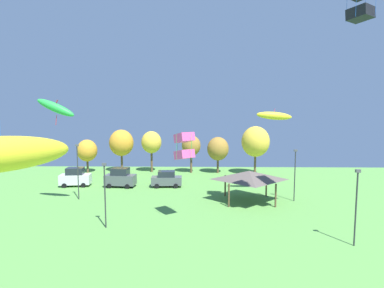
{
  "coord_description": "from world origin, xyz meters",
  "views": [
    {
      "loc": [
        -0.2,
        3.02,
        10.14
      ],
      "look_at": [
        -0.46,
        15.05,
        8.94
      ],
      "focal_mm": 28.0,
      "sensor_mm": 36.0,
      "label": 1
    }
  ],
  "objects_px": {
    "parked_car_leftmost": "(75,177)",
    "treeline_tree_5": "(255,142)",
    "kite_flying_5": "(361,2)",
    "treeline_tree_4": "(218,149)",
    "parked_car_third_from_left": "(167,179)",
    "treeline_tree_3": "(191,146)",
    "treeline_tree_1": "(121,143)",
    "kite_flying_6": "(184,146)",
    "light_post_1": "(78,169)",
    "parked_car_second_from_left": "(120,178)",
    "kite_flying_3": "(56,108)",
    "park_pavilion": "(249,175)",
    "light_post_2": "(295,172)",
    "kite_flying_1": "(274,116)",
    "light_post_0": "(356,203)",
    "light_post_3": "(105,191)",
    "treeline_tree_2": "(151,142)",
    "treeline_tree_0": "(87,151)"
  },
  "relations": [
    {
      "from": "kite_flying_6",
      "to": "light_post_1",
      "type": "height_order",
      "value": "kite_flying_6"
    },
    {
      "from": "kite_flying_3",
      "to": "kite_flying_6",
      "type": "relative_size",
      "value": 1.64
    },
    {
      "from": "light_post_0",
      "to": "light_post_3",
      "type": "bearing_deg",
      "value": 170.86
    },
    {
      "from": "treeline_tree_5",
      "to": "park_pavilion",
      "type": "bearing_deg",
      "value": -103.14
    },
    {
      "from": "kite_flying_6",
      "to": "treeline_tree_2",
      "type": "relative_size",
      "value": 0.36
    },
    {
      "from": "kite_flying_1",
      "to": "kite_flying_5",
      "type": "height_order",
      "value": "kite_flying_5"
    },
    {
      "from": "kite_flying_6",
      "to": "light_post_3",
      "type": "bearing_deg",
      "value": -169.21
    },
    {
      "from": "kite_flying_6",
      "to": "light_post_1",
      "type": "distance_m",
      "value": 15.39
    },
    {
      "from": "treeline_tree_3",
      "to": "parked_car_third_from_left",
      "type": "bearing_deg",
      "value": -107.18
    },
    {
      "from": "kite_flying_5",
      "to": "treeline_tree_4",
      "type": "bearing_deg",
      "value": 108.92
    },
    {
      "from": "treeline_tree_0",
      "to": "light_post_2",
      "type": "bearing_deg",
      "value": -28.4
    },
    {
      "from": "kite_flying_6",
      "to": "light_post_0",
      "type": "bearing_deg",
      "value": -19.04
    },
    {
      "from": "light_post_1",
      "to": "treeline_tree_5",
      "type": "distance_m",
      "value": 28.38
    },
    {
      "from": "park_pavilion",
      "to": "light_post_0",
      "type": "relative_size",
      "value": 1.1
    },
    {
      "from": "treeline_tree_1",
      "to": "treeline_tree_4",
      "type": "xyz_separation_m",
      "value": [
        16.89,
        -0.83,
        -0.91
      ]
    },
    {
      "from": "kite_flying_5",
      "to": "parked_car_leftmost",
      "type": "xyz_separation_m",
      "value": [
        -29.88,
        16.72,
        -17.45
      ]
    },
    {
      "from": "kite_flying_3",
      "to": "light_post_0",
      "type": "bearing_deg",
      "value": -17.8
    },
    {
      "from": "light_post_2",
      "to": "treeline_tree_3",
      "type": "distance_m",
      "value": 20.95
    },
    {
      "from": "parked_car_leftmost",
      "to": "parked_car_second_from_left",
      "type": "xyz_separation_m",
      "value": [
        6.45,
        -0.27,
        0.02
      ]
    },
    {
      "from": "parked_car_leftmost",
      "to": "treeline_tree_5",
      "type": "relative_size",
      "value": 0.53
    },
    {
      "from": "treeline_tree_1",
      "to": "treeline_tree_3",
      "type": "relative_size",
      "value": 1.14
    },
    {
      "from": "kite_flying_3",
      "to": "park_pavilion",
      "type": "xyz_separation_m",
      "value": [
        20.84,
        3.11,
        -7.73
      ]
    },
    {
      "from": "kite_flying_5",
      "to": "light_post_2",
      "type": "bearing_deg",
      "value": 97.46
    },
    {
      "from": "treeline_tree_5",
      "to": "treeline_tree_4",
      "type": "bearing_deg",
      "value": 168.63
    },
    {
      "from": "light_post_0",
      "to": "treeline_tree_4",
      "type": "height_order",
      "value": "treeline_tree_4"
    },
    {
      "from": "kite_flying_3",
      "to": "treeline_tree_3",
      "type": "xyz_separation_m",
      "value": [
        13.71,
        20.09,
        -6.12
      ]
    },
    {
      "from": "light_post_3",
      "to": "treeline_tree_3",
      "type": "height_order",
      "value": "treeline_tree_3"
    },
    {
      "from": "parked_car_leftmost",
      "to": "kite_flying_5",
      "type": "bearing_deg",
      "value": -35.75
    },
    {
      "from": "park_pavilion",
      "to": "treeline_tree_1",
      "type": "relative_size",
      "value": 0.89
    },
    {
      "from": "park_pavilion",
      "to": "treeline_tree_4",
      "type": "xyz_separation_m",
      "value": [
        -2.53,
        16.87,
        1.11
      ]
    },
    {
      "from": "kite_flying_5",
      "to": "parked_car_second_from_left",
      "type": "bearing_deg",
      "value": 144.94
    },
    {
      "from": "parked_car_leftmost",
      "to": "parked_car_third_from_left",
      "type": "bearing_deg",
      "value": -7.06
    },
    {
      "from": "kite_flying_3",
      "to": "kite_flying_5",
      "type": "relative_size",
      "value": 1.59
    },
    {
      "from": "kite_flying_3",
      "to": "light_post_0",
      "type": "xyz_separation_m",
      "value": [
        27.01,
        -8.67,
        -7.42
      ]
    },
    {
      "from": "kite_flying_6",
      "to": "treeline_tree_3",
      "type": "height_order",
      "value": "kite_flying_6"
    },
    {
      "from": "parked_car_third_from_left",
      "to": "treeline_tree_3",
      "type": "bearing_deg",
      "value": 69.91
    },
    {
      "from": "light_post_1",
      "to": "treeline_tree_1",
      "type": "bearing_deg",
      "value": 87.57
    },
    {
      "from": "kite_flying_1",
      "to": "treeline_tree_5",
      "type": "distance_m",
      "value": 14.04
    },
    {
      "from": "light_post_1",
      "to": "treeline_tree_3",
      "type": "relative_size",
      "value": 1.02
    },
    {
      "from": "parked_car_third_from_left",
      "to": "treeline_tree_5",
      "type": "xyz_separation_m",
      "value": [
        13.97,
        8.97,
        4.45
      ]
    },
    {
      "from": "kite_flying_6",
      "to": "treeline_tree_4",
      "type": "xyz_separation_m",
      "value": [
        4.65,
        24.05,
        -3.05
      ]
    },
    {
      "from": "parked_car_third_from_left",
      "to": "light_post_1",
      "type": "bearing_deg",
      "value": -150.02
    },
    {
      "from": "treeline_tree_1",
      "to": "light_post_3",
      "type": "bearing_deg",
      "value": -78.68
    },
    {
      "from": "light_post_2",
      "to": "treeline_tree_4",
      "type": "distance_m",
      "value": 18.46
    },
    {
      "from": "kite_flying_5",
      "to": "kite_flying_6",
      "type": "xyz_separation_m",
      "value": [
        -13.84,
        2.76,
        -11.49
      ]
    },
    {
      "from": "kite_flying_6",
      "to": "parked_car_third_from_left",
      "type": "relative_size",
      "value": 0.61
    },
    {
      "from": "treeline_tree_3",
      "to": "light_post_3",
      "type": "bearing_deg",
      "value": -105.45
    },
    {
      "from": "kite_flying_1",
      "to": "treeline_tree_1",
      "type": "xyz_separation_m",
      "value": [
        -22.71,
        15.4,
        -4.84
      ]
    },
    {
      "from": "park_pavilion",
      "to": "kite_flying_1",
      "type": "bearing_deg",
      "value": 34.94
    },
    {
      "from": "kite_flying_1",
      "to": "kite_flying_3",
      "type": "height_order",
      "value": "kite_flying_3"
    }
  ]
}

